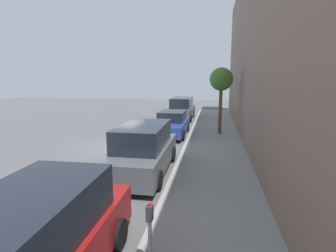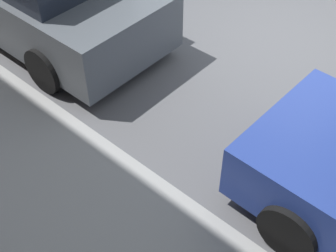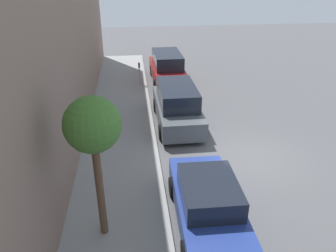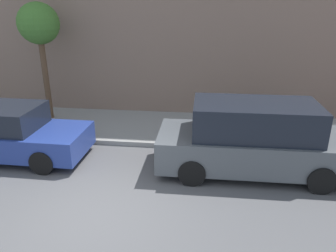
% 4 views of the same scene
% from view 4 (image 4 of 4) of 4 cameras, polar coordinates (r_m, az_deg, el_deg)
% --- Properties ---
extents(ground_plane, '(60.00, 60.00, 0.00)m').
position_cam_4_polar(ground_plane, '(7.42, -12.26, -14.73)').
color(ground_plane, '#515154').
extents(sidewalk, '(3.11, 32.00, 0.15)m').
position_cam_4_polar(sidewalk, '(11.71, -4.49, -0.11)').
color(sidewalk, gray).
rests_on(sidewalk, ground_plane).
extents(parked_minivan_second, '(2.02, 4.92, 1.90)m').
position_cam_4_polar(parked_minivan_second, '(8.77, 14.57, -2.23)').
color(parked_minivan_second, '#4C5156').
rests_on(parked_minivan_second, ground_plane).
extents(parked_sedan_third, '(1.92, 4.52, 1.54)m').
position_cam_4_polar(parked_sedan_third, '(10.43, -26.18, -1.18)').
color(parked_sedan_third, navy).
rests_on(parked_sedan_third, ground_plane).
extents(street_tree, '(1.41, 1.41, 4.11)m').
position_cam_4_polar(street_tree, '(12.51, -21.58, 15.92)').
color(street_tree, brown).
rests_on(street_tree, sidewalk).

